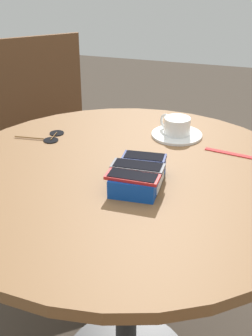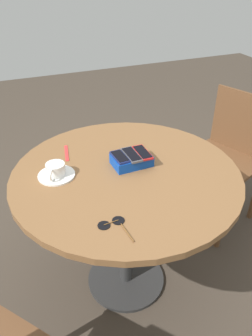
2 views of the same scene
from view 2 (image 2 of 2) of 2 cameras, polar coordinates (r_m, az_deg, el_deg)
The scene contains 11 objects.
ground_plane at distance 2.01m, azimuth -0.00°, elevation -18.78°, with size 8.00×8.00×0.00m, color #42382D.
round_table at distance 1.56m, azimuth -0.00°, elevation -4.17°, with size 1.04×1.04×0.75m.
phone_box at distance 1.53m, azimuth 0.97°, elevation 1.38°, with size 0.18×0.13×0.05m.
phone_red at distance 1.53m, azimuth 2.88°, elevation 2.72°, with size 0.06×0.14×0.01m.
phone_gray at distance 1.51m, azimuth 0.98°, elevation 2.33°, with size 0.06×0.14×0.01m.
phone_navy at distance 1.50m, azimuth -1.08°, elevation 1.95°, with size 0.06×0.12×0.01m.
saucer at distance 1.49m, azimuth -12.01°, elevation -1.22°, with size 0.17×0.17×0.01m, color white.
coffee_cup at distance 1.47m, azimuth -12.19°, elevation -0.24°, with size 0.08×0.11×0.06m.
lanyard_strap at distance 1.66m, azimuth -10.31°, elevation 2.59°, with size 0.15×0.02×0.00m, color red.
sunglasses at distance 1.22m, azimuth -2.32°, elevation -9.70°, with size 0.11×0.15×0.01m.
chair_near_window at distance 2.24m, azimuth 16.86°, elevation 1.86°, with size 0.58×0.58×0.87m.
Camera 2 is at (0.47, 1.15, 1.58)m, focal length 35.00 mm.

